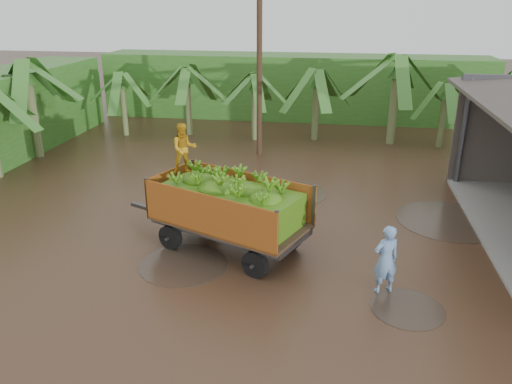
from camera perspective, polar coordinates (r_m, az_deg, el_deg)
ground at (r=14.86m, az=5.85°, el=-5.30°), size 100.00×100.00×0.00m
hedge_north at (r=29.79m, az=4.23°, el=11.93°), size 22.00×3.00×3.60m
banana_trailer at (r=13.69m, az=-3.18°, el=-1.64°), size 5.89×3.58×3.42m
man_blue at (r=12.26m, az=14.61°, el=-7.45°), size 0.75×0.64×1.74m
utility_pole at (r=21.92m, az=0.39°, el=14.01°), size 1.20×0.24×7.57m
banana_plants at (r=21.90m, az=-5.38°, el=8.68°), size 24.48×21.33×4.36m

